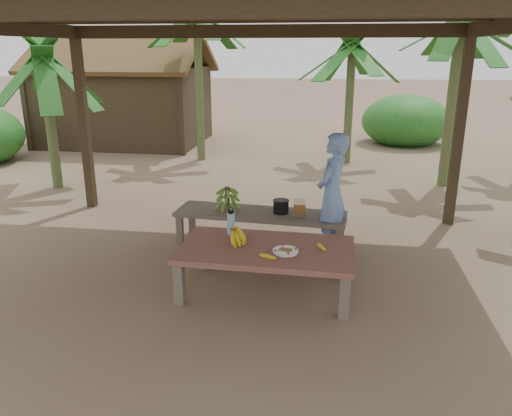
# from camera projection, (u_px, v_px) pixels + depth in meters

# --- Properties ---
(ground) EXTENTS (80.00, 80.00, 0.00)m
(ground) POSITION_uv_depth(u_px,v_px,m) (233.00, 278.00, 5.63)
(ground) COLOR brown
(ground) RESTS_ON ground
(pavilion) EXTENTS (6.60, 5.60, 2.95)m
(pavilion) POSITION_uv_depth(u_px,v_px,m) (227.00, 15.00, 4.77)
(pavilion) COLOR black
(pavilion) RESTS_ON ground
(work_table) EXTENTS (1.83, 1.05, 0.50)m
(work_table) POSITION_uv_depth(u_px,v_px,m) (266.00, 253.00, 5.19)
(work_table) COLOR brown
(work_table) RESTS_ON ground
(bench) EXTENTS (2.24, 0.77, 0.45)m
(bench) POSITION_uv_depth(u_px,v_px,m) (261.00, 216.00, 6.46)
(bench) COLOR brown
(bench) RESTS_ON ground
(ripe_banana_bunch) EXTENTS (0.30, 0.27, 0.18)m
(ripe_banana_bunch) POSITION_uv_depth(u_px,v_px,m) (232.00, 235.00, 5.27)
(ripe_banana_bunch) COLOR yellow
(ripe_banana_bunch) RESTS_ON work_table
(plate) EXTENTS (0.26, 0.26, 0.04)m
(plate) POSITION_uv_depth(u_px,v_px,m) (285.00, 251.00, 5.03)
(plate) COLOR white
(plate) RESTS_ON work_table
(loose_banana_front) EXTENTS (0.18, 0.06, 0.04)m
(loose_banana_front) POSITION_uv_depth(u_px,v_px,m) (268.00, 256.00, 4.89)
(loose_banana_front) COLOR yellow
(loose_banana_front) RESTS_ON work_table
(loose_banana_side) EXTENTS (0.12, 0.16, 0.04)m
(loose_banana_side) POSITION_uv_depth(u_px,v_px,m) (321.00, 247.00, 5.13)
(loose_banana_side) COLOR yellow
(loose_banana_side) RESTS_ON work_table
(water_flask) EXTENTS (0.09, 0.09, 0.32)m
(water_flask) POSITION_uv_depth(u_px,v_px,m) (231.00, 223.00, 5.50)
(water_flask) COLOR #4090C9
(water_flask) RESTS_ON work_table
(green_banana_stalk) EXTENTS (0.31, 0.31, 0.33)m
(green_banana_stalk) POSITION_uv_depth(u_px,v_px,m) (227.00, 198.00, 6.49)
(green_banana_stalk) COLOR #598C2D
(green_banana_stalk) RESTS_ON bench
(cooking_pot) EXTENTS (0.20, 0.20, 0.17)m
(cooking_pot) POSITION_uv_depth(u_px,v_px,m) (281.00, 207.00, 6.39)
(cooking_pot) COLOR black
(cooking_pot) RESTS_ON bench
(skewer_rack) EXTENTS (0.19, 0.09, 0.24)m
(skewer_rack) POSITION_uv_depth(u_px,v_px,m) (300.00, 207.00, 6.25)
(skewer_rack) COLOR #A57F47
(skewer_rack) RESTS_ON bench
(woman) EXTENTS (0.55, 0.65, 1.52)m
(woman) POSITION_uv_depth(u_px,v_px,m) (332.00, 194.00, 6.13)
(woman) COLOR #7AA0E8
(woman) RESTS_ON ground
(hut) EXTENTS (4.40, 3.43, 2.85)m
(hut) POSITION_uv_depth(u_px,v_px,m) (126.00, 102.00, 13.47)
(hut) COLOR black
(hut) RESTS_ON ground
(banana_plant_ne) EXTENTS (1.80, 1.80, 3.23)m
(banana_plant_ne) POSITION_uv_depth(u_px,v_px,m) (460.00, 32.00, 8.60)
(banana_plant_ne) COLOR #596638
(banana_plant_ne) RESTS_ON ground
(banana_plant_n) EXTENTS (1.80, 1.80, 2.80)m
(banana_plant_n) POSITION_uv_depth(u_px,v_px,m) (352.00, 56.00, 10.63)
(banana_plant_n) COLOR #596638
(banana_plant_n) RESTS_ON ground
(banana_plant_nw) EXTENTS (1.80, 1.80, 3.51)m
(banana_plant_nw) POSITION_uv_depth(u_px,v_px,m) (197.00, 22.00, 10.74)
(banana_plant_nw) COLOR #596638
(banana_plant_nw) RESTS_ON ground
(banana_plant_w) EXTENTS (1.80, 1.80, 2.55)m
(banana_plant_w) POSITION_uv_depth(u_px,v_px,m) (44.00, 72.00, 8.68)
(banana_plant_w) COLOR #596638
(banana_plant_w) RESTS_ON ground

